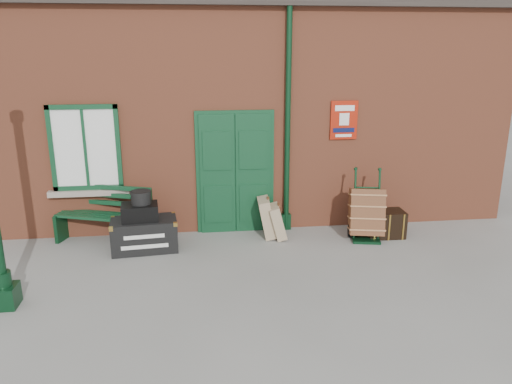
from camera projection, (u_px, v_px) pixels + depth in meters
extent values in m
plane|color=gray|center=(262.00, 262.00, 8.05)|extent=(80.00, 80.00, 0.00)
cube|color=#A35134|center=(241.00, 111.00, 10.82)|extent=(10.00, 4.00, 4.00)
cube|color=#38302B|center=(240.00, 5.00, 10.22)|extent=(10.30, 4.30, 0.30)
cube|color=#103C21|center=(235.00, 174.00, 9.10)|extent=(1.42, 0.12, 2.32)
cube|color=white|center=(85.00, 148.00, 8.62)|extent=(1.20, 0.08, 1.50)
cylinder|color=black|center=(288.00, 124.00, 8.92)|extent=(0.10, 0.10, 4.00)
cube|color=#A61E0B|center=(344.00, 120.00, 9.08)|extent=(0.50, 0.03, 0.70)
cube|color=black|center=(4.00, 296.00, 6.63)|extent=(0.34, 0.34, 0.30)
cylinder|color=black|center=(2.00, 279.00, 6.56)|extent=(0.24, 0.24, 0.20)
cube|color=#103C21|center=(103.00, 216.00, 8.70)|extent=(1.71, 0.97, 0.04)
cube|color=#103C21|center=(108.00, 195.00, 8.85)|extent=(1.58, 0.59, 0.44)
cube|color=black|center=(64.00, 226.00, 8.94)|extent=(0.23, 0.49, 0.50)
cube|color=black|center=(146.00, 233.00, 8.61)|extent=(0.23, 0.49, 0.50)
cube|color=black|center=(144.00, 235.00, 8.46)|extent=(1.14, 0.70, 0.54)
cube|color=black|center=(140.00, 212.00, 8.33)|extent=(0.64, 0.49, 0.27)
cylinder|color=black|center=(141.00, 197.00, 8.30)|extent=(0.36, 0.36, 0.22)
cube|color=tan|center=(267.00, 217.00, 9.03)|extent=(0.36, 0.52, 0.73)
cube|color=tan|center=(277.00, 221.00, 8.97)|extent=(0.36, 0.47, 0.63)
cube|color=black|center=(366.00, 240.00, 8.90)|extent=(0.54, 0.44, 0.05)
cylinder|color=black|center=(355.00, 204.00, 8.91)|extent=(0.11, 0.34, 1.22)
cylinder|color=black|center=(379.00, 205.00, 8.88)|extent=(0.11, 0.34, 1.22)
cylinder|color=black|center=(349.00, 231.00, 9.08)|extent=(0.10, 0.24, 0.23)
cylinder|color=black|center=(381.00, 232.00, 9.03)|extent=(0.10, 0.24, 0.23)
cube|color=brown|center=(367.00, 212.00, 8.91)|extent=(0.72, 0.76, 0.91)
cube|color=black|center=(385.00, 224.00, 9.07)|extent=(0.68, 0.45, 0.48)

